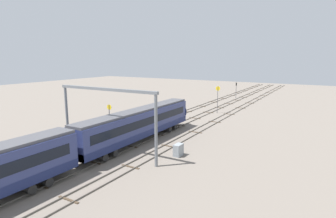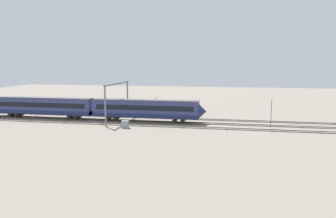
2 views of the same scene
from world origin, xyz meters
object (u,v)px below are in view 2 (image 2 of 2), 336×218
at_px(train, 1,106).
at_px(speed_sign_near_foreground, 156,104).
at_px(overhead_gantry, 117,93).
at_px(speed_sign_mid_trackside, 272,109).
at_px(relay_cabinet, 125,124).
at_px(signal_light_trackside_approach, 35,104).

bearing_deg(train, speed_sign_near_foreground, 9.87).
relative_size(train, overhead_gantry, 6.59).
distance_m(speed_sign_mid_trackside, relay_cabinet, 29.65).
xyz_separation_m(speed_sign_near_foreground, speed_sign_mid_trackside, (25.83, -8.42, 0.72)).
bearing_deg(overhead_gantry, speed_sign_mid_trackside, -3.56).
bearing_deg(signal_light_trackside_approach, speed_sign_near_foreground, 7.00).
bearing_deg(train, signal_light_trackside_approach, 20.60).
bearing_deg(speed_sign_mid_trackside, signal_light_trackside_approach, 175.14).
relative_size(speed_sign_near_foreground, signal_light_trackside_approach, 1.09).
relative_size(signal_light_trackside_approach, relay_cabinet, 2.97).
bearing_deg(relay_cabinet, overhead_gantry, 119.22).
height_order(speed_sign_mid_trackside, relay_cabinet, speed_sign_mid_trackside).
height_order(overhead_gantry, speed_sign_mid_trackside, overhead_gantry).
bearing_deg(speed_sign_near_foreground, speed_sign_mid_trackside, -18.05).
xyz_separation_m(overhead_gantry, speed_sign_mid_trackside, (33.28, -2.07, -2.39)).
bearing_deg(speed_sign_near_foreground, relay_cabinet, -102.31).
relative_size(speed_sign_mid_trackside, relay_cabinet, 3.90).
bearing_deg(train, overhead_gantry, 0.34).
bearing_deg(speed_sign_mid_trackside, overhead_gantry, 176.44).
relative_size(overhead_gantry, signal_light_trackside_approach, 3.33).
distance_m(signal_light_trackside_approach, relay_cabinet, 28.90).
bearing_deg(signal_light_trackside_approach, overhead_gantry, -6.79).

